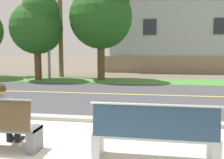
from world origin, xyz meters
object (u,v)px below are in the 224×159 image
Objects in this scene: streetlamp at (49,11)px; shade_tree_centre at (103,13)px; seated_person_grey at (4,113)px; bench_right at (154,135)px; shade_tree_left at (38,24)px.

shade_tree_centre is (3.25, 0.55, -0.07)m from streetlamp.
shade_tree_centre is (-0.30, 11.05, 3.52)m from seated_person_grey.
bench_right is 0.38× the size of shade_tree_left.
shade_tree_left is at bearing 112.34° from seated_person_grey.
bench_right is at bearing -56.33° from shade_tree_left.
seated_person_grey is at bearing -67.66° from shade_tree_left.
seated_person_grey reaches higher than bench_right.
shade_tree_centre is at bearing 9.56° from streetlamp.
streetlamp is at bearing 120.65° from bench_right.
seated_person_grey is at bearing -71.31° from streetlamp.
shade_tree_left reaches higher than seated_person_grey.
streetlamp reaches higher than shade_tree_left.
seated_person_grey is (-2.77, 0.17, 0.21)m from bench_right.
shade_tree_left is at bearing -173.80° from streetlamp.
seated_person_grey is 0.23× the size of shade_tree_left.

